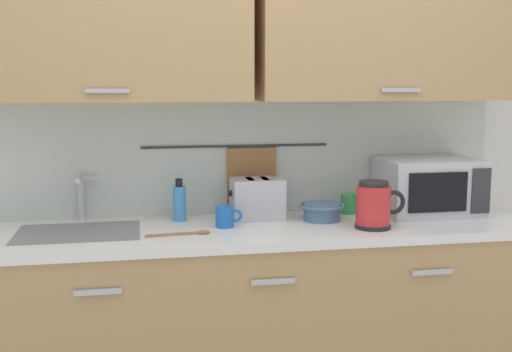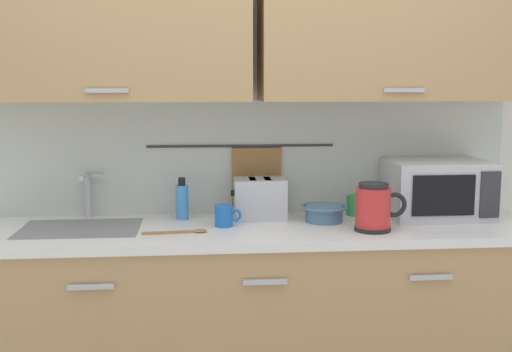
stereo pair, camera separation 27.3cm
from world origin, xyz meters
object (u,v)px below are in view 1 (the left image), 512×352
Objects in this scene: microwave at (428,186)px; wooden_spoon at (186,233)px; dish_soap_bottle at (179,202)px; mixing_bowl at (322,211)px; electric_kettle at (374,205)px; toaster at (257,198)px; mug_by_kettle at (349,204)px; mug_near_sink at (225,216)px.

wooden_spoon is at bearing -169.57° from microwave.
dish_soap_bottle reaches higher than mixing_bowl.
electric_kettle is (-0.37, -0.25, -0.03)m from microwave.
microwave reaches higher than dish_soap_bottle.
toaster is at bearing 148.28° from electric_kettle.
microwave is 1.22m from wooden_spoon.
electric_kettle is 1.89× the size of mug_by_kettle.
mixing_bowl is (-0.18, 0.20, -0.06)m from electric_kettle.
electric_kettle is 0.89× the size of toaster.
dish_soap_bottle reaches higher than mug_by_kettle.
mixing_bowl is 0.77× the size of wooden_spoon.
mug_near_sink and mug_by_kettle have the same top height.
mixing_bowl is at bearing -9.87° from dish_soap_bottle.
electric_kettle is 1.06× the size of mixing_bowl.
mug_by_kettle is at bearing 4.16° from toaster.
electric_kettle is 1.16× the size of dish_soap_bottle.
mug_near_sink is at bearing -164.04° from mug_by_kettle.
electric_kettle is 0.27m from mixing_bowl.
microwave is 3.83× the size of mug_by_kettle.
mug_near_sink is 0.56× the size of mixing_bowl.
mixing_bowl is at bearing 6.92° from mug_near_sink.
microwave is 1.80× the size of toaster.
dish_soap_bottle is at bearing 176.73° from toaster.
electric_kettle reaches higher than mug_near_sink.
mixing_bowl is 0.31m from toaster.
mug_near_sink is at bearing 167.64° from electric_kettle.
wooden_spoon is (0.01, -0.28, -0.08)m from dish_soap_bottle.
toaster is (0.36, -0.02, 0.01)m from dish_soap_bottle.
electric_kettle is 0.66m from mug_near_sink.
mixing_bowl is at bearing -174.70° from microwave.
microwave is 0.84m from toaster.
mug_by_kettle is (0.64, 0.18, 0.00)m from mug_near_sink.
dish_soap_bottle is 0.26m from mug_near_sink.
wooden_spoon is (-0.18, -0.11, -0.04)m from mug_near_sink.
toaster is at bearing 177.17° from microwave.
electric_kettle is at bearing -12.36° from mug_near_sink.
mug_near_sink is at bearing -41.64° from dish_soap_bottle.
mug_near_sink is at bearing -173.08° from mixing_bowl.
mug_near_sink is 0.43× the size of wooden_spoon.
toaster is at bearing -3.27° from dish_soap_bottle.
mixing_bowl is at bearing 14.72° from wooden_spoon.
electric_kettle reaches higher than mixing_bowl.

